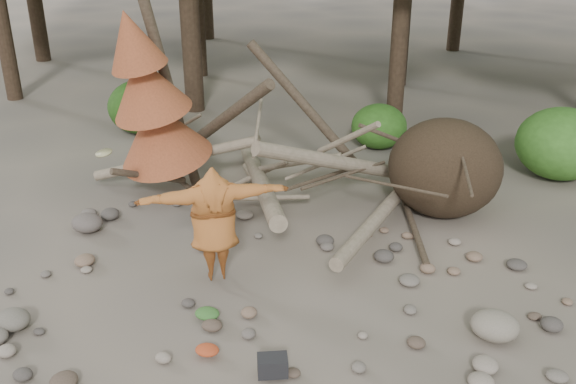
# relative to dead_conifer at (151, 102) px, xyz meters

# --- Properties ---
(ground) EXTENTS (120.00, 120.00, 0.00)m
(ground) POSITION_rel_dead_conifer_xyz_m (3.12, -3.37, -2.11)
(ground) COLOR #514C44
(ground) RESTS_ON ground
(deadfall_pile) EXTENTS (8.55, 5.24, 3.30)m
(deadfall_pile) POSITION_rel_dead_conifer_xyz_m (5.13, 0.87, -1.16)
(deadfall_pile) COLOR #332619
(deadfall_pile) RESTS_ON ground
(dead_conifer) EXTENTS (2.06, 2.16, 4.35)m
(dead_conifer) POSITION_rel_dead_conifer_xyz_m (0.00, 0.00, 0.00)
(dead_conifer) COLOR #4C3F30
(dead_conifer) RESTS_ON ground
(bush_left) EXTENTS (1.80, 1.80, 1.44)m
(bush_left) POSITION_rel_dead_conifer_xyz_m (-2.38, 3.83, -1.39)
(bush_left) COLOR #255115
(bush_left) RESTS_ON ground
(bush_mid) EXTENTS (1.40, 1.40, 1.12)m
(bush_mid) POSITION_rel_dead_conifer_xyz_m (3.92, 4.43, -1.55)
(bush_mid) COLOR #31671E
(bush_mid) RESTS_ON ground
(bush_right) EXTENTS (2.00, 2.00, 1.60)m
(bush_right) POSITION_rel_dead_conifer_xyz_m (8.12, 3.63, -1.31)
(bush_right) COLOR #3D7A26
(bush_right) RESTS_ON ground
(frisbee_thrower) EXTENTS (3.45, 1.74, 1.94)m
(frisbee_thrower) POSITION_rel_dead_conifer_xyz_m (2.34, -2.62, -1.06)
(frisbee_thrower) COLOR #A65B25
(frisbee_thrower) RESTS_ON ground
(backpack) EXTENTS (0.46, 0.39, 0.26)m
(backpack) POSITION_rel_dead_conifer_xyz_m (3.95, -4.65, -1.98)
(backpack) COLOR black
(backpack) RESTS_ON ground
(cloth_green) EXTENTS (0.37, 0.31, 0.14)m
(cloth_green) POSITION_rel_dead_conifer_xyz_m (2.63, -3.71, -2.04)
(cloth_green) COLOR #326327
(cloth_green) RESTS_ON ground
(cloth_orange) EXTENTS (0.34, 0.27, 0.12)m
(cloth_orange) POSITION_rel_dead_conifer_xyz_m (2.96, -4.49, -2.05)
(cloth_orange) COLOR #A53C1C
(cloth_orange) RESTS_ON ground
(boulder_front_left) EXTENTS (0.51, 0.46, 0.31)m
(boulder_front_left) POSITION_rel_dead_conifer_xyz_m (-0.02, -4.69, -1.96)
(boulder_front_left) COLOR #676155
(boulder_front_left) RESTS_ON ground
(boulder_mid_right) EXTENTS (0.69, 0.62, 0.41)m
(boulder_mid_right) POSITION_rel_dead_conifer_xyz_m (6.74, -2.95, -1.91)
(boulder_mid_right) COLOR gray
(boulder_mid_right) RESTS_ON ground
(boulder_mid_left) EXTENTS (0.59, 0.53, 0.36)m
(boulder_mid_left) POSITION_rel_dead_conifer_xyz_m (-0.66, -1.70, -1.93)
(boulder_mid_left) COLOR #5A514B
(boulder_mid_left) RESTS_ON ground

